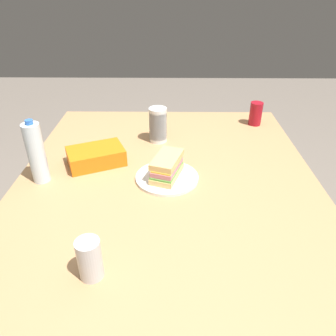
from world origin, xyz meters
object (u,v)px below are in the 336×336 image
dining_table (167,196)px  soda_can_red (256,114)px  sandwich (168,167)px  plastic_cup_stack (158,125)px  soda_can_silver (90,259)px  water_bottle_tall (36,153)px  paper_plate (168,177)px  chip_bag (96,156)px

dining_table → soda_can_red: size_ratio=11.89×
sandwich → plastic_cup_stack: bearing=8.7°
dining_table → soda_can_red: (0.55, -0.46, 0.14)m
plastic_cup_stack → soda_can_silver: 0.84m
sandwich → soda_can_red: bearing=-40.4°
sandwich → water_bottle_tall: size_ratio=0.79×
paper_plate → water_bottle_tall: bearing=91.7°
paper_plate → chip_bag: (0.12, 0.31, 0.03)m
paper_plate → sandwich: (0.00, 0.00, 0.05)m
paper_plate → soda_can_red: soda_can_red is taller
paper_plate → chip_bag: bearing=68.9°
water_bottle_tall → soda_can_silver: size_ratio=2.10×
soda_can_silver → sandwich: bearing=-22.3°
paper_plate → water_bottle_tall: size_ratio=0.98×
chip_bag → water_bottle_tall: size_ratio=0.90×
plastic_cup_stack → soda_can_silver: bearing=169.7°
soda_can_silver → soda_can_red: bearing=-32.7°
dining_table → soda_can_red: bearing=-40.1°
plastic_cup_stack → soda_can_silver: (-0.83, 0.15, -0.02)m
chip_bag → soda_can_silver: (-0.60, -0.11, 0.03)m
chip_bag → soda_can_silver: size_ratio=1.89×
soda_can_red → soda_can_silver: size_ratio=1.00×
paper_plate → soda_can_silver: (-0.48, 0.20, 0.05)m
paper_plate → plastic_cup_stack: (0.34, 0.05, 0.08)m
dining_table → paper_plate: size_ratio=5.80×
water_bottle_tall → soda_can_silver: (-0.47, -0.30, -0.06)m
paper_plate → soda_can_silver: bearing=157.5°
soda_can_red → water_bottle_tall: bearing=120.3°
sandwich → chip_bag: bearing=69.6°
dining_table → soda_can_silver: bearing=157.6°
dining_table → soda_can_silver: size_ratio=11.89×
sandwich → plastic_cup_stack: plastic_cup_stack is taller
chip_bag → plastic_cup_stack: bearing=-162.8°
sandwich → soda_can_red: size_ratio=1.66×
sandwich → dining_table: bearing=161.3°
water_bottle_tall → plastic_cup_stack: bearing=-51.5°
soda_can_red → plastic_cup_stack: (-0.21, 0.51, 0.02)m
dining_table → plastic_cup_stack: size_ratio=8.69×
sandwich → chip_bag: 0.33m
sandwich → water_bottle_tall: bearing=92.2°
water_bottle_tall → soda_can_silver: water_bottle_tall is taller
soda_can_red → chip_bag: (-0.43, 0.77, -0.03)m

